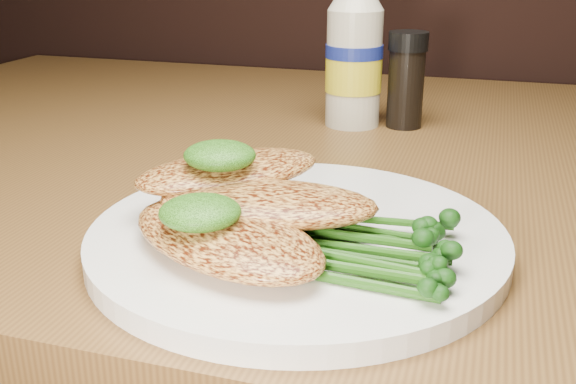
% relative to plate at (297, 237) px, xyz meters
% --- Properties ---
extents(plate, '(0.28, 0.28, 0.01)m').
position_rel_plate_xyz_m(plate, '(0.00, 0.00, 0.00)').
color(plate, white).
rests_on(plate, dining_table).
extents(chicken_front, '(0.17, 0.14, 0.02)m').
position_rel_plate_xyz_m(chicken_front, '(-0.03, -0.05, 0.02)').
color(chicken_front, gold).
rests_on(chicken_front, plate).
extents(chicken_mid, '(0.16, 0.09, 0.02)m').
position_rel_plate_xyz_m(chicken_mid, '(-0.02, -0.01, 0.03)').
color(chicken_mid, gold).
rests_on(chicken_mid, plate).
extents(chicken_back, '(0.15, 0.15, 0.02)m').
position_rel_plate_xyz_m(chicken_back, '(-0.06, 0.02, 0.04)').
color(chicken_back, gold).
rests_on(chicken_back, plate).
extents(pesto_front, '(0.06, 0.06, 0.02)m').
position_rel_plate_xyz_m(pesto_front, '(-0.04, -0.06, 0.04)').
color(pesto_front, '#133608').
rests_on(pesto_front, chicken_front).
extents(pesto_back, '(0.05, 0.05, 0.02)m').
position_rel_plate_xyz_m(pesto_back, '(-0.06, 0.00, 0.05)').
color(pesto_back, '#133608').
rests_on(pesto_back, chicken_back).
extents(broccolini_bundle, '(0.16, 0.14, 0.02)m').
position_rel_plate_xyz_m(broccolini_bundle, '(0.05, -0.03, 0.02)').
color(broccolini_bundle, '#1E4C10').
rests_on(broccolini_bundle, plate).
extents(mayo_bottle, '(0.08, 0.08, 0.18)m').
position_rel_plate_xyz_m(mayo_bottle, '(-0.03, 0.33, 0.08)').
color(mayo_bottle, beige).
rests_on(mayo_bottle, dining_table).
extents(pepper_grinder, '(0.05, 0.05, 0.11)m').
position_rel_plate_xyz_m(pepper_grinder, '(0.02, 0.34, 0.05)').
color(pepper_grinder, black).
rests_on(pepper_grinder, dining_table).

